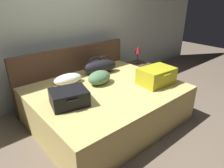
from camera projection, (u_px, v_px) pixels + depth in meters
ground_plane at (124, 131)px, 2.92m from camera, size 12.00×12.00×0.00m
back_wall at (60, 25)px, 3.53m from camera, size 8.00×0.10×2.60m
bed at (106, 104)px, 3.08m from camera, size 2.09×1.71×0.54m
headboard at (75, 74)px, 3.61m from camera, size 2.13×0.08×0.98m
hard_case_large at (156, 76)px, 3.05m from camera, size 0.54×0.42×0.25m
hard_case_medium at (69, 97)px, 2.48m from camera, size 0.51×0.45×0.20m
duffel_bag at (100, 66)px, 3.47m from camera, size 0.63×0.37×0.30m
pillow_near_headboard at (99, 77)px, 3.07m from camera, size 0.45×0.35×0.20m
pillow_center_head at (68, 79)px, 3.07m from camera, size 0.46×0.27×0.15m
nightstand at (137, 74)px, 4.30m from camera, size 0.44×0.40×0.48m
table_lamp at (138, 51)px, 4.10m from camera, size 0.14×0.14×0.36m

